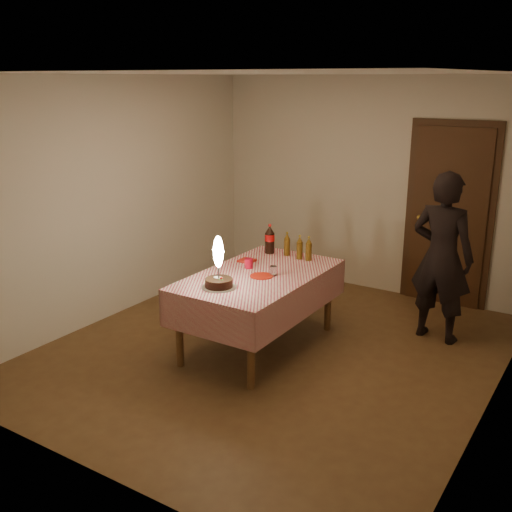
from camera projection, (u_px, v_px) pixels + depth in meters
name	position (u px, v px, depth m)	size (l,w,h in m)	color
ground	(273.00, 351.00, 5.85)	(4.00, 4.50, 0.01)	brown
room_shell	(282.00, 182.00, 5.42)	(4.04, 4.54, 2.62)	beige
dining_table	(259.00, 284.00, 5.76)	(1.02, 1.72, 0.76)	brown
birthday_cake	(219.00, 273.00, 5.33)	(0.31, 0.31, 0.48)	white
red_plate	(262.00, 276.00, 5.65)	(0.22, 0.22, 0.01)	red
red_cup	(249.00, 263.00, 5.88)	(0.08, 0.08, 0.10)	#B40C26
clear_cup	(273.00, 271.00, 5.68)	(0.07, 0.07, 0.09)	silver
napkin_stack	(247.00, 261.00, 6.11)	(0.15, 0.15, 0.02)	#AD1D13
cola_bottle	(270.00, 239.00, 6.36)	(0.10, 0.10, 0.32)	black
amber_bottle_left	(287.00, 244.00, 6.29)	(0.06, 0.06, 0.25)	#583B0F
amber_bottle_right	(309.00, 249.00, 6.12)	(0.06, 0.06, 0.25)	#583B0F
amber_bottle_mid	(300.00, 248.00, 6.17)	(0.06, 0.06, 0.25)	#583B0F
photographer	(442.00, 257.00, 5.91)	(0.67, 0.49, 1.72)	black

